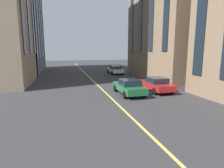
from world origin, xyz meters
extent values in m
cube|color=#D8C64C|center=(20.00, 0.00, 0.00)|extent=(80.00, 0.16, 0.01)
cube|color=#B21E1E|center=(16.46, -4.90, 0.59)|extent=(4.40, 1.80, 0.55)
cube|color=#19232D|center=(16.24, -4.90, 1.12)|extent=(1.85, 1.58, 0.50)
cylinder|color=black|center=(17.91, -4.04, 0.32)|extent=(0.64, 0.22, 0.64)
cylinder|color=black|center=(17.91, -5.76, 0.32)|extent=(0.64, 0.22, 0.64)
cylinder|color=black|center=(15.01, -4.04, 0.32)|extent=(0.64, 0.22, 0.64)
cylinder|color=black|center=(15.01, -5.76, 0.32)|extent=(0.64, 0.22, 0.64)
cube|color=#1E6038|center=(15.88, -1.91, 0.59)|extent=(4.40, 1.80, 0.55)
cube|color=#19232D|center=(15.66, -1.91, 1.12)|extent=(1.85, 1.58, 0.50)
cylinder|color=black|center=(17.34, -1.05, 0.32)|extent=(0.64, 0.22, 0.64)
cylinder|color=black|center=(17.34, -2.77, 0.32)|extent=(0.64, 0.22, 0.64)
cylinder|color=black|center=(14.43, -1.05, 0.32)|extent=(0.64, 0.22, 0.64)
cylinder|color=black|center=(14.43, -2.77, 0.32)|extent=(0.64, 0.22, 0.64)
cube|color=silver|center=(31.00, -4.90, 0.59)|extent=(4.40, 1.80, 0.55)
cube|color=#19232D|center=(30.78, -4.90, 1.12)|extent=(1.85, 1.58, 0.50)
cylinder|color=black|center=(32.45, -4.04, 0.32)|extent=(0.64, 0.22, 0.64)
cylinder|color=black|center=(32.45, -5.76, 0.32)|extent=(0.64, 0.22, 0.64)
cylinder|color=black|center=(29.54, -4.04, 0.32)|extent=(0.64, 0.22, 0.64)
cylinder|color=black|center=(29.54, -5.76, 0.32)|extent=(0.64, 0.22, 0.64)
cube|color=#565B66|center=(37.65, 12.61, 9.47)|extent=(16.29, 10.22, 18.94)
cube|color=#19232D|center=(31.13, 7.45, 9.85)|extent=(1.10, 0.10, 14.40)
cube|color=#19232D|center=(34.39, 7.45, 9.85)|extent=(1.10, 0.10, 14.40)
cube|color=#19232D|center=(37.65, 7.45, 9.85)|extent=(1.10, 0.10, 14.40)
cube|color=#19232D|center=(40.90, 7.45, 9.85)|extent=(1.10, 0.10, 14.40)
cube|color=#19232D|center=(44.16, 7.45, 9.85)|extent=(1.10, 0.10, 14.40)
cube|color=#19232D|center=(13.96, -7.45, 6.76)|extent=(1.10, 0.10, 9.88)
camera|label=1|loc=(0.31, 3.82, 3.88)|focal=29.88mm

